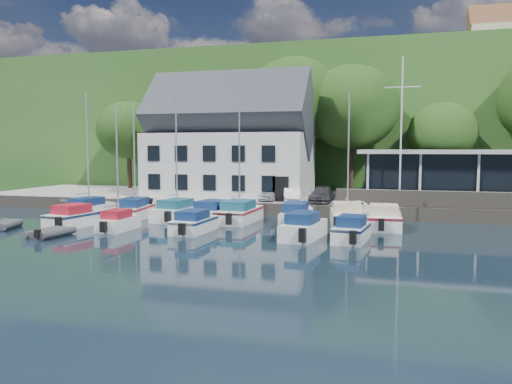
% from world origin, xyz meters
% --- Properties ---
extents(ground, '(180.00, 180.00, 0.00)m').
position_xyz_m(ground, '(0.00, 0.00, 0.00)').
color(ground, black).
rests_on(ground, ground).
extents(quay, '(60.00, 13.00, 1.00)m').
position_xyz_m(quay, '(0.00, 17.50, 0.50)').
color(quay, gray).
rests_on(quay, ground).
extents(quay_face, '(60.00, 0.30, 1.00)m').
position_xyz_m(quay_face, '(0.00, 11.00, 0.50)').
color(quay_face, '#61584D').
rests_on(quay_face, ground).
extents(hillside, '(160.00, 75.00, 16.00)m').
position_xyz_m(hillside, '(0.00, 62.00, 8.00)').
color(hillside, '#264D1D').
rests_on(hillside, ground).
extents(field_patch, '(50.00, 30.00, 0.30)m').
position_xyz_m(field_patch, '(8.00, 70.00, 16.15)').
color(field_patch, '#5B6432').
rests_on(field_patch, hillside).
extents(farmhouse, '(10.40, 7.00, 8.20)m').
position_xyz_m(farmhouse, '(22.00, 52.00, 20.10)').
color(farmhouse, beige).
rests_on(farmhouse, hillside).
extents(harbor_building, '(14.40, 8.20, 8.70)m').
position_xyz_m(harbor_building, '(-7.00, 16.50, 5.35)').
color(harbor_building, silver).
rests_on(harbor_building, quay).
extents(club_pavilion, '(13.20, 7.20, 4.10)m').
position_xyz_m(club_pavilion, '(11.00, 16.00, 3.05)').
color(club_pavilion, black).
rests_on(club_pavilion, quay).
extents(seawall, '(18.00, 0.50, 1.20)m').
position_xyz_m(seawall, '(12.00, 11.40, 1.60)').
color(seawall, '#61584D').
rests_on(seawall, quay).
extents(gangway, '(1.20, 6.00, 1.40)m').
position_xyz_m(gangway, '(-16.50, 9.00, 0.00)').
color(gangway, silver).
rests_on(gangway, ground).
extents(car_silver, '(1.55, 3.33, 1.10)m').
position_xyz_m(car_silver, '(-2.47, 13.10, 1.55)').
color(car_silver, silver).
rests_on(car_silver, quay).
extents(car_white, '(1.99, 3.84, 1.21)m').
position_xyz_m(car_white, '(-0.64, 12.84, 1.60)').
color(car_white, silver).
rests_on(car_white, quay).
extents(car_dgrey, '(1.71, 4.08, 1.18)m').
position_xyz_m(car_dgrey, '(1.71, 12.99, 1.59)').
color(car_dgrey, '#302F34').
rests_on(car_dgrey, quay).
extents(car_blue, '(1.47, 3.58, 1.22)m').
position_xyz_m(car_blue, '(4.61, 13.24, 1.61)').
color(car_blue, navy).
rests_on(car_blue, quay).
extents(flagpole, '(2.59, 0.20, 10.80)m').
position_xyz_m(flagpole, '(7.55, 12.14, 6.40)').
color(flagpole, silver).
rests_on(flagpole, quay).
extents(tree_0, '(6.71, 6.71, 9.16)m').
position_xyz_m(tree_0, '(-20.03, 21.67, 5.58)').
color(tree_0, black).
rests_on(tree_0, quay).
extents(tree_1, '(8.59, 8.59, 11.74)m').
position_xyz_m(tree_1, '(-13.34, 22.55, 6.87)').
color(tree_1, black).
rests_on(tree_1, quay).
extents(tree_2, '(9.48, 9.48, 12.96)m').
position_xyz_m(tree_2, '(-2.34, 22.00, 7.48)').
color(tree_2, black).
rests_on(tree_2, quay).
extents(tree_3, '(8.76, 8.76, 11.97)m').
position_xyz_m(tree_3, '(3.22, 21.77, 6.98)').
color(tree_3, black).
rests_on(tree_3, quay).
extents(tree_4, '(6.15, 6.15, 8.40)m').
position_xyz_m(tree_4, '(11.33, 22.50, 5.20)').
color(tree_4, black).
rests_on(tree_4, quay).
extents(boat_r1_0, '(2.71, 6.64, 9.06)m').
position_xyz_m(boat_r1_0, '(-15.36, 7.22, 4.53)').
color(boat_r1_0, silver).
rests_on(boat_r1_0, ground).
extents(boat_r1_1, '(2.82, 7.06, 9.48)m').
position_xyz_m(boat_r1_1, '(-11.42, 7.24, 4.74)').
color(boat_r1_1, silver).
rests_on(boat_r1_1, ground).
extents(boat_r1_2, '(3.09, 6.55, 9.51)m').
position_xyz_m(boat_r1_2, '(-8.03, 7.22, 4.76)').
color(boat_r1_2, silver).
rests_on(boat_r1_2, ground).
extents(boat_r1_3, '(3.17, 6.24, 1.53)m').
position_xyz_m(boat_r1_3, '(-5.28, 7.31, 0.77)').
color(boat_r1_3, silver).
rests_on(boat_r1_3, ground).
extents(boat_r1_4, '(2.55, 7.14, 9.53)m').
position_xyz_m(boat_r1_4, '(-3.39, 7.58, 4.76)').
color(boat_r1_4, silver).
rests_on(boat_r1_4, ground).
extents(boat_r1_5, '(2.10, 6.49, 1.55)m').
position_xyz_m(boat_r1_5, '(0.72, 7.42, 0.78)').
color(boat_r1_5, silver).
rests_on(boat_r1_5, ground).
extents(boat_r1_6, '(3.45, 7.48, 9.58)m').
position_xyz_m(boat_r1_6, '(4.14, 7.89, 4.79)').
color(boat_r1_6, silver).
rests_on(boat_r1_6, ground).
extents(boat_r1_7, '(2.56, 6.17, 1.57)m').
position_xyz_m(boat_r1_7, '(6.54, 7.31, 0.79)').
color(boat_r1_7, silver).
rests_on(boat_r1_7, ground).
extents(boat_r2_0, '(3.03, 5.81, 1.51)m').
position_xyz_m(boat_r2_0, '(-13.45, 2.68, 0.76)').
color(boat_r2_0, silver).
rests_on(boat_r2_0, ground).
extents(boat_r2_1, '(1.69, 4.75, 8.19)m').
position_xyz_m(boat_r2_1, '(-9.74, 2.04, 4.10)').
color(boat_r2_1, silver).
rests_on(boat_r2_1, ground).
extents(boat_r2_2, '(2.14, 5.54, 1.41)m').
position_xyz_m(boat_r2_2, '(-4.83, 2.65, 0.70)').
color(boat_r2_2, silver).
rests_on(boat_r2_2, ground).
extents(boat_r2_3, '(2.73, 6.13, 1.56)m').
position_xyz_m(boat_r2_3, '(2.11, 2.33, 0.78)').
color(boat_r2_3, silver).
rests_on(boat_r2_3, ground).
extents(boat_r2_4, '(2.36, 5.16, 1.48)m').
position_xyz_m(boat_r2_4, '(4.87, 2.18, 0.74)').
color(boat_r2_4, silver).
rests_on(boat_r2_4, ground).
extents(dinghy_0, '(2.39, 3.09, 0.63)m').
position_xyz_m(dinghy_0, '(-17.33, 0.76, 0.32)').
color(dinghy_0, '#38383D').
rests_on(dinghy_0, ground).
extents(dinghy_1, '(1.96, 2.92, 0.64)m').
position_xyz_m(dinghy_1, '(-12.39, -1.13, 0.32)').
color(dinghy_1, '#38383D').
rests_on(dinghy_1, ground).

